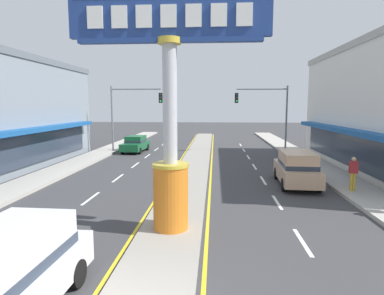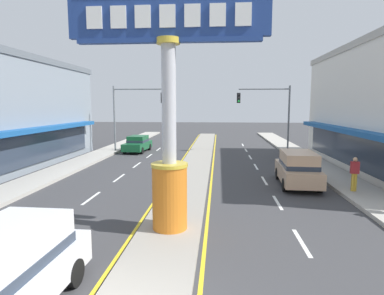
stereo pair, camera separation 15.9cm
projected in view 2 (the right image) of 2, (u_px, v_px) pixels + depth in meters
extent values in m
cube|color=gray|center=(196.00, 165.00, 23.98)|extent=(2.17, 52.00, 0.14)
cube|color=#ADA89E|center=(67.00, 168.00, 22.71)|extent=(2.32, 60.00, 0.18)
cube|color=#ADA89E|center=(329.00, 172.00, 21.28)|extent=(2.32, 60.00, 0.18)
cube|color=silver|center=(42.00, 234.00, 11.29)|extent=(0.14, 2.20, 0.01)
cube|color=silver|center=(91.00, 198.00, 15.64)|extent=(0.14, 2.20, 0.01)
cube|color=silver|center=(119.00, 178.00, 19.99)|extent=(0.14, 2.20, 0.01)
cube|color=silver|center=(137.00, 165.00, 24.34)|extent=(0.14, 2.20, 0.01)
cube|color=silver|center=(149.00, 156.00, 28.69)|extent=(0.14, 2.20, 0.01)
cube|color=silver|center=(159.00, 149.00, 33.04)|extent=(0.14, 2.20, 0.01)
cube|color=silver|center=(166.00, 144.00, 37.39)|extent=(0.14, 2.20, 0.01)
cube|color=silver|center=(302.00, 242.00, 10.58)|extent=(0.14, 2.20, 0.01)
cube|color=silver|center=(277.00, 202.00, 14.93)|extent=(0.14, 2.20, 0.01)
cube|color=silver|center=(264.00, 181.00, 19.28)|extent=(0.14, 2.20, 0.01)
cube|color=silver|center=(256.00, 167.00, 23.63)|extent=(0.14, 2.20, 0.01)
cube|color=silver|center=(250.00, 157.00, 27.98)|extent=(0.14, 2.20, 0.01)
cube|color=silver|center=(246.00, 150.00, 32.33)|extent=(0.14, 2.20, 0.01)
cube|color=silver|center=(243.00, 145.00, 36.68)|extent=(0.14, 2.20, 0.01)
cube|color=yellow|center=(178.00, 166.00, 24.09)|extent=(0.12, 52.00, 0.01)
cube|color=yellow|center=(213.00, 166.00, 23.88)|extent=(0.12, 52.00, 0.01)
cylinder|color=orange|center=(170.00, 198.00, 11.31)|extent=(1.21, 1.21, 2.19)
cylinder|color=gold|center=(169.00, 165.00, 11.16)|extent=(1.27, 1.27, 0.12)
cylinder|color=#B7B7BC|center=(169.00, 104.00, 10.90)|extent=(0.48, 0.48, 4.26)
cylinder|color=gold|center=(168.00, 41.00, 10.64)|extent=(0.77, 0.77, 0.20)
cube|color=navy|center=(168.00, 17.00, 10.54)|extent=(6.58, 0.24, 1.28)
cube|color=navy|center=(168.00, 40.00, 10.63)|extent=(6.06, 0.29, 0.16)
cube|color=white|center=(94.00, 18.00, 10.59)|extent=(0.51, 0.06, 0.70)
cube|color=white|center=(118.00, 17.00, 10.52)|extent=(0.51, 0.06, 0.70)
cube|color=white|center=(143.00, 17.00, 10.46)|extent=(0.51, 0.06, 0.70)
cube|color=white|center=(167.00, 16.00, 10.39)|extent=(0.51, 0.06, 0.70)
cube|color=white|center=(192.00, 15.00, 10.33)|extent=(0.51, 0.06, 0.70)
cube|color=white|center=(218.00, 15.00, 10.26)|extent=(0.51, 0.06, 0.70)
cube|color=white|center=(243.00, 14.00, 10.20)|extent=(0.51, 0.06, 0.70)
cube|color=#195193|center=(30.00, 131.00, 20.64)|extent=(0.90, 19.15, 0.30)
cube|color=#283342|center=(25.00, 151.00, 20.84)|extent=(0.08, 18.47, 2.00)
cube|color=#195193|center=(341.00, 129.00, 21.82)|extent=(0.90, 16.16, 0.30)
cube|color=#283342|center=(346.00, 149.00, 21.96)|extent=(0.08, 15.59, 2.00)
cylinder|color=slate|center=(115.00, 119.00, 30.60)|extent=(0.16, 0.16, 6.20)
cylinder|color=slate|center=(138.00, 89.00, 30.05)|extent=(4.62, 0.12, 0.12)
cube|color=black|center=(163.00, 98.00, 29.81)|extent=(0.32, 0.24, 0.92)
sphere|color=black|center=(162.00, 95.00, 29.64)|extent=(0.17, 0.17, 0.17)
sphere|color=black|center=(162.00, 98.00, 29.68)|extent=(0.17, 0.17, 0.17)
sphere|color=#19D83F|center=(162.00, 101.00, 29.71)|extent=(0.17, 0.17, 0.17)
cylinder|color=slate|center=(289.00, 120.00, 30.07)|extent=(0.16, 0.16, 6.20)
cylinder|color=slate|center=(264.00, 89.00, 29.90)|extent=(4.62, 0.12, 0.12)
cube|color=black|center=(239.00, 98.00, 30.03)|extent=(0.32, 0.24, 0.92)
sphere|color=black|center=(239.00, 95.00, 29.85)|extent=(0.17, 0.17, 0.17)
sphere|color=black|center=(239.00, 98.00, 29.89)|extent=(0.17, 0.17, 0.17)
sphere|color=#19D83F|center=(239.00, 101.00, 29.93)|extent=(0.17, 0.17, 0.17)
cube|color=#14562D|center=(137.00, 146.00, 31.10)|extent=(1.99, 4.39, 0.66)
cube|color=#14562D|center=(138.00, 139.00, 31.19)|extent=(1.66, 2.23, 0.60)
cube|color=#283342|center=(138.00, 141.00, 31.22)|extent=(1.70, 2.26, 0.24)
cylinder|color=black|center=(142.00, 151.00, 29.72)|extent=(0.25, 0.63, 0.62)
cylinder|color=black|center=(125.00, 150.00, 29.94)|extent=(0.25, 0.63, 0.62)
cylinder|color=black|center=(149.00, 147.00, 32.34)|extent=(0.25, 0.63, 0.62)
cylinder|color=black|center=(134.00, 147.00, 32.56)|extent=(0.25, 0.63, 0.62)
cube|color=tan|center=(297.00, 173.00, 18.06)|extent=(2.13, 4.69, 0.80)
cube|color=tan|center=(299.00, 159.00, 17.77)|extent=(1.81, 2.93, 0.80)
cube|color=#283342|center=(298.00, 164.00, 17.81)|extent=(1.85, 2.96, 0.24)
cylinder|color=black|center=(278.00, 174.00, 19.62)|extent=(0.25, 0.69, 0.68)
cylinder|color=black|center=(308.00, 174.00, 19.39)|extent=(0.25, 0.69, 0.68)
cylinder|color=black|center=(285.00, 185.00, 16.81)|extent=(0.25, 0.69, 0.68)
cylinder|color=black|center=(320.00, 186.00, 16.59)|extent=(0.25, 0.69, 0.68)
cube|color=silver|center=(0.00, 289.00, 6.64)|extent=(2.03, 4.65, 0.80)
cube|color=silver|center=(3.00, 248.00, 6.72)|extent=(1.75, 2.90, 0.80)
cube|color=#283342|center=(4.00, 261.00, 6.75)|extent=(1.79, 2.93, 0.24)
cylinder|color=black|center=(74.00, 273.00, 7.99)|extent=(0.24, 0.69, 0.68)
cylinder|color=black|center=(8.00, 269.00, 8.19)|extent=(0.24, 0.69, 0.68)
cylinder|color=gold|center=(352.00, 182.00, 16.19)|extent=(0.14, 0.14, 0.89)
cylinder|color=gold|center=(355.00, 182.00, 16.18)|extent=(0.14, 0.14, 0.89)
cube|color=maroon|center=(355.00, 168.00, 16.09)|extent=(0.43, 0.28, 0.59)
sphere|color=tan|center=(355.00, 159.00, 16.04)|extent=(0.22, 0.22, 0.22)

